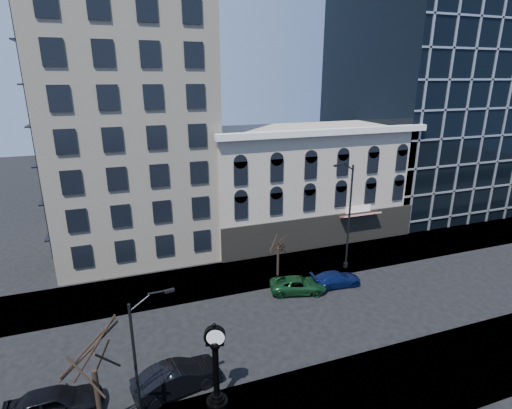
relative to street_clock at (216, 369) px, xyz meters
name	(u,v)px	position (x,y,z in m)	size (l,w,h in m)	color
ground	(249,330)	(3.88, 6.00, -2.46)	(160.00, 160.00, 0.00)	black
sidewalk_far	(220,278)	(3.88, 14.00, -2.40)	(160.00, 6.00, 0.12)	#9C978E
cream_tower	(121,54)	(-2.23, 24.88, 16.86)	(15.90, 15.40, 42.50)	beige
victorian_row	(304,182)	(15.89, 21.89, 3.54)	(22.60, 11.19, 12.50)	#AEA08F
glass_office	(424,102)	(35.88, 26.91, 11.54)	(20.00, 20.15, 28.00)	black
street_clock	(216,369)	(0.00, 0.00, 0.00)	(1.17, 1.17, 5.18)	black
street_lamp_near	(144,329)	(-3.42, -0.38, 3.58)	(2.02, 0.59, 7.84)	black
street_lamp_far	(345,188)	(14.86, 11.83, 5.52)	(2.66, 0.87, 10.41)	black
bare_tree_near	(91,349)	(-5.69, -1.49, 3.85)	(4.77, 4.77, 8.20)	black
bare_tree_far	(278,242)	(8.98, 12.76, 0.85)	(2.47, 2.47, 4.24)	black
car_near_a	(54,403)	(-8.25, 2.32, -1.63)	(1.96, 4.87, 1.66)	black
car_near_b	(177,378)	(-1.81, 1.96, -1.63)	(1.76, 5.04, 1.66)	black
car_far_a	(298,285)	(9.50, 9.59, -1.80)	(2.19, 4.75, 1.32)	#143F1E
car_far_b	(336,279)	(13.01, 9.44, -1.82)	(1.79, 4.41, 1.28)	#0C194C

